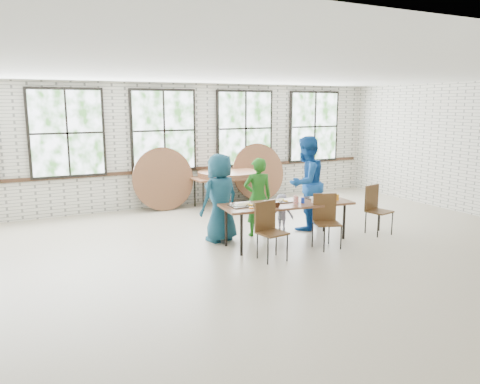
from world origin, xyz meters
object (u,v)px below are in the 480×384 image
(dining_table, at_px, (287,206))
(chair_near_left, at_px, (269,225))
(storage_table, at_px, (228,178))
(chair_near_right, at_px, (326,216))

(dining_table, height_order, chair_near_left, chair_near_left)
(chair_near_left, bearing_deg, storage_table, 64.77)
(dining_table, bearing_deg, chair_near_right, -41.98)
(dining_table, height_order, storage_table, same)
(chair_near_left, xyz_separation_m, storage_table, (1.17, 3.97, 0.13))
(dining_table, bearing_deg, chair_near_left, -134.17)
(chair_near_right, height_order, storage_table, chair_near_right)
(dining_table, distance_m, storage_table, 3.37)
(dining_table, relative_size, chair_near_right, 2.60)
(storage_table, bearing_deg, chair_near_left, -107.69)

